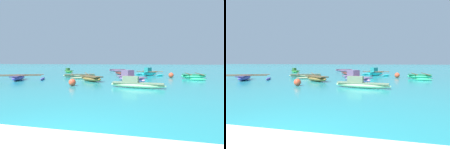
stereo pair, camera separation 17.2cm
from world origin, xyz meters
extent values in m
ellipsoid|color=#BB83C4|center=(0.46, 11.98, 0.23)|extent=(2.96, 3.00, 0.46)
cube|color=slate|center=(0.46, 11.98, 0.42)|extent=(2.74, 2.78, 0.08)
cube|color=slate|center=(0.16, 12.29, 0.72)|extent=(1.15, 1.15, 0.51)
ellipsoid|color=#A0A67A|center=(-5.48, 15.26, 0.17)|extent=(3.42, 2.09, 0.34)
cube|color=#646850|center=(-5.48, 15.26, 0.30)|extent=(3.16, 1.95, 0.08)
cylinder|color=brown|center=(-4.77, 15.60, 0.36)|extent=(1.95, 3.92, 0.07)
cylinder|color=brown|center=(-6.19, 14.91, 0.36)|extent=(1.95, 3.92, 0.07)
ellipsoid|color=#A0A67A|center=(-6.42, 17.20, 0.10)|extent=(1.89, 1.05, 0.20)
ellipsoid|color=#A0A67A|center=(-4.54, 13.31, 0.10)|extent=(1.89, 1.05, 0.20)
ellipsoid|color=brown|center=(-1.69, 19.96, 0.17)|extent=(2.15, 2.43, 0.34)
cube|color=#5B2A27|center=(-1.69, 19.96, 0.30)|extent=(2.00, 2.25, 0.08)
ellipsoid|color=#AB678F|center=(-3.57, 27.54, 0.20)|extent=(3.09, 0.91, 0.41)
cube|color=#6B455B|center=(-3.57, 27.54, 0.37)|extent=(2.85, 0.86, 0.08)
ellipsoid|color=#36D28D|center=(6.24, 16.12, 0.23)|extent=(2.29, 0.86, 0.45)
cube|color=#2A805A|center=(6.24, 16.12, 0.41)|extent=(2.11, 0.82, 0.08)
cylinder|color=brown|center=(6.75, 16.10, 0.47)|extent=(0.17, 3.61, 0.07)
cylinder|color=brown|center=(5.73, 16.13, 0.47)|extent=(0.17, 3.61, 0.07)
ellipsoid|color=#36D28D|center=(6.29, 17.92, 0.10)|extent=(1.47, 0.24, 0.20)
ellipsoid|color=#36D28D|center=(6.19, 14.32, 0.10)|extent=(1.47, 0.24, 0.20)
ellipsoid|color=green|center=(-10.54, 22.86, 0.17)|extent=(2.46, 2.26, 0.33)
cube|color=#2D602B|center=(-10.54, 22.86, 0.29)|extent=(2.28, 2.09, 0.08)
cube|color=#2D602B|center=(-10.81, 23.10, 0.52)|extent=(0.87, 0.83, 0.37)
ellipsoid|color=olive|center=(-2.89, 11.61, 0.23)|extent=(2.62, 2.23, 0.46)
cube|color=brown|center=(-2.89, 11.61, 0.42)|extent=(2.43, 2.08, 0.08)
ellipsoid|color=#C0E3A2|center=(1.27, 8.55, 0.18)|extent=(3.58, 0.97, 0.35)
cube|color=gray|center=(1.27, 8.55, 0.31)|extent=(3.30, 0.91, 0.08)
cube|color=gray|center=(0.83, 8.61, 0.54)|extent=(1.04, 0.54, 0.39)
ellipsoid|color=#24D8D7|center=(1.95, 19.24, 0.23)|extent=(2.11, 2.92, 0.47)
cube|color=teal|center=(1.95, 19.24, 0.43)|extent=(1.97, 2.70, 0.08)
cube|color=teal|center=(1.75, 18.92, 0.72)|extent=(0.89, 1.00, 0.51)
cylinder|color=brown|center=(2.31, 19.83, 0.49)|extent=(2.45, 1.53, 0.07)
cylinder|color=brown|center=(1.59, 18.66, 0.49)|extent=(2.45, 1.53, 0.07)
ellipsoid|color=#24D8D7|center=(0.74, 19.98, 0.10)|extent=(1.13, 1.67, 0.20)
ellipsoid|color=#24D8D7|center=(3.15, 18.51, 0.10)|extent=(1.13, 1.67, 0.20)
ellipsoid|color=#5954B9|center=(-9.58, 11.00, 0.22)|extent=(1.70, 2.79, 0.43)
cube|color=#3D3B72|center=(-9.58, 11.00, 0.39)|extent=(1.59, 2.57, 0.08)
cylinder|color=brown|center=(-9.33, 10.44, 0.45)|extent=(3.81, 1.71, 0.07)
cylinder|color=brown|center=(-9.82, 11.57, 0.45)|extent=(3.81, 1.71, 0.07)
ellipsoid|color=#5954B9|center=(-7.69, 11.83, 0.10)|extent=(0.96, 1.85, 0.20)
sphere|color=#E54C2D|center=(4.19, 16.72, 0.26)|extent=(0.53, 0.53, 0.53)
sphere|color=#E54C2D|center=(-3.17, 8.56, 0.25)|extent=(0.49, 0.49, 0.49)
camera|label=1|loc=(2.06, -2.48, 1.64)|focal=28.00mm
camera|label=2|loc=(2.23, -2.44, 1.64)|focal=28.00mm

